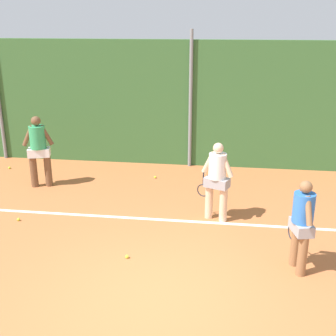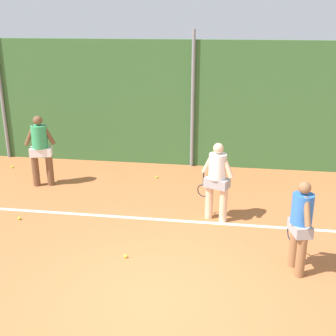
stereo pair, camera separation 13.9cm
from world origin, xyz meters
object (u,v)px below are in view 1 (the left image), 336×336
at_px(player_foreground_near, 302,221).
at_px(tennis_ball_0, 9,168).
at_px(player_backcourt_far, 39,148).
at_px(player_midcourt, 217,178).
at_px(tennis_ball_2, 18,219).
at_px(tennis_ball_3, 127,257).
at_px(tennis_ball_4, 155,177).

height_order(player_foreground_near, tennis_ball_0, player_foreground_near).
relative_size(player_foreground_near, player_backcourt_far, 0.89).
xyz_separation_m(player_midcourt, player_backcourt_far, (-4.53, 1.37, 0.07)).
height_order(tennis_ball_2, tennis_ball_3, same).
xyz_separation_m(player_midcourt, tennis_ball_3, (-1.55, -1.84, -0.93)).
bearing_deg(tennis_ball_2, player_midcourt, 8.75).
height_order(player_midcourt, tennis_ball_4, player_midcourt).
xyz_separation_m(player_backcourt_far, tennis_ball_2, (0.32, -2.02, -1.01)).
bearing_deg(tennis_ball_4, tennis_ball_2, -130.19).
distance_m(player_midcourt, tennis_ball_0, 6.60).
bearing_deg(tennis_ball_0, tennis_ball_2, -60.22).
relative_size(player_midcourt, tennis_ball_2, 26.11).
relative_size(tennis_ball_0, tennis_ball_4, 1.00).
distance_m(player_foreground_near, tennis_ball_3, 3.14).
distance_m(player_backcourt_far, tennis_ball_2, 2.28).
height_order(player_foreground_near, tennis_ball_3, player_foreground_near).
height_order(player_backcourt_far, tennis_ball_4, player_backcourt_far).
height_order(tennis_ball_2, tennis_ball_4, same).
height_order(player_foreground_near, player_midcourt, player_midcourt).
distance_m(player_midcourt, tennis_ball_4, 3.03).
relative_size(player_foreground_near, player_midcourt, 0.96).
distance_m(tennis_ball_0, tennis_ball_2, 3.65).
bearing_deg(player_midcourt, tennis_ball_4, -30.90).
distance_m(player_foreground_near, player_midcourt, 2.32).
height_order(tennis_ball_0, tennis_ball_3, same).
distance_m(player_backcourt_far, tennis_ball_3, 4.49).
xyz_separation_m(player_midcourt, tennis_ball_2, (-4.21, -0.65, -0.93)).
bearing_deg(player_midcourt, tennis_ball_3, 72.64).
relative_size(tennis_ball_0, tennis_ball_2, 1.00).
height_order(tennis_ball_3, tennis_ball_4, same).
bearing_deg(tennis_ball_0, player_foreground_near, -29.96).
relative_size(tennis_ball_0, tennis_ball_3, 1.00).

